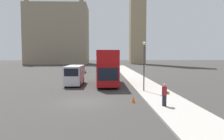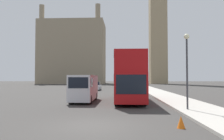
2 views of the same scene
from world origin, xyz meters
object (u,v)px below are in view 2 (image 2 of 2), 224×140
Objects in this scene: parked_sedan at (95,86)px; white_van at (84,88)px; red_double_decker_bus at (129,76)px; clock_tower at (158,1)px; street_lamp at (187,59)px.

white_van is at bearing -86.23° from parked_sedan.
white_van is (-4.25, -0.53, -1.12)m from red_double_decker_bus.
white_van is at bearing -105.09° from clock_tower.
clock_tower is at bearing 78.26° from red_double_decker_bus.
clock_tower is at bearing 82.08° from street_lamp.
white_van reaches higher than parked_sedan.
clock_tower is 12.89× the size of street_lamp.
street_lamp is at bearing -69.90° from parked_sedan.
red_double_decker_bus is at bearing -73.72° from parked_sedan.
clock_tower reaches higher than street_lamp.
parked_sedan is at bearing 106.28° from red_double_decker_bus.
clock_tower is 60.75m from parked_sedan.
red_double_decker_bus is at bearing -101.74° from clock_tower.
clock_tower is 76.32m from white_van.
red_double_decker_bus is 2.33× the size of parked_sedan.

